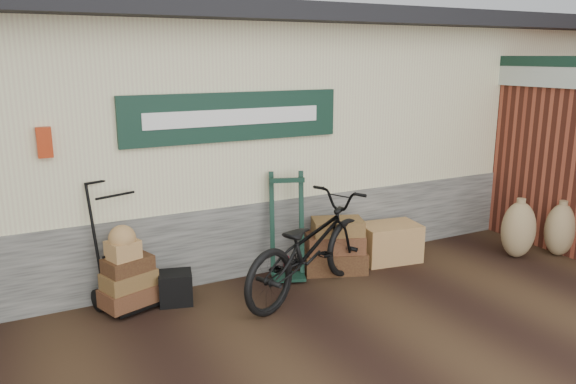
% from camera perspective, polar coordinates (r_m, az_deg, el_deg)
% --- Properties ---
extents(ground, '(80.00, 80.00, 0.00)m').
position_cam_1_polar(ground, '(6.22, 1.00, -11.27)').
color(ground, black).
rests_on(ground, ground).
extents(station_building, '(14.40, 4.10, 3.20)m').
position_cam_1_polar(station_building, '(8.20, -8.20, 6.49)').
color(station_building, '#4C4C47').
rests_on(station_building, ground).
extents(brick_outbuilding, '(1.71, 4.51, 2.62)m').
position_cam_1_polar(brick_outbuilding, '(9.70, 22.62, 4.82)').
color(brick_outbuilding, maroon).
rests_on(brick_outbuilding, ground).
extents(porter_trolley, '(0.83, 0.72, 1.39)m').
position_cam_1_polar(porter_trolley, '(6.19, -16.81, -5.04)').
color(porter_trolley, black).
rests_on(porter_trolley, ground).
extents(green_barrow, '(0.57, 0.53, 1.28)m').
position_cam_1_polar(green_barrow, '(6.72, -0.07, -3.48)').
color(green_barrow, black).
rests_on(green_barrow, ground).
extents(suitcase_stack, '(0.88, 0.72, 0.68)m').
position_cam_1_polar(suitcase_stack, '(7.02, 4.77, -5.36)').
color(suitcase_stack, '#381D12').
rests_on(suitcase_stack, ground).
extents(wicker_hamper, '(0.82, 0.60, 0.49)m').
position_cam_1_polar(wicker_hamper, '(7.48, 10.25, -5.06)').
color(wicker_hamper, '#97653C').
rests_on(wicker_hamper, ground).
extents(black_trunk, '(0.42, 0.38, 0.35)m').
position_cam_1_polar(black_trunk, '(6.28, -11.34, -9.52)').
color(black_trunk, black).
rests_on(black_trunk, ground).
extents(bicycle, '(1.52, 2.24, 1.23)m').
position_cam_1_polar(bicycle, '(6.25, 2.19, -5.03)').
color(bicycle, black).
rests_on(bicycle, ground).
extents(burlap_sack_left, '(0.51, 0.44, 0.76)m').
position_cam_1_polar(burlap_sack_left, '(8.05, 22.36, -3.57)').
color(burlap_sack_left, '#907C4D').
rests_on(burlap_sack_left, ground).
extents(burlap_sack_right, '(0.46, 0.40, 0.71)m').
position_cam_1_polar(burlap_sack_right, '(8.36, 25.95, -3.47)').
color(burlap_sack_right, '#907C4D').
rests_on(burlap_sack_right, ground).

